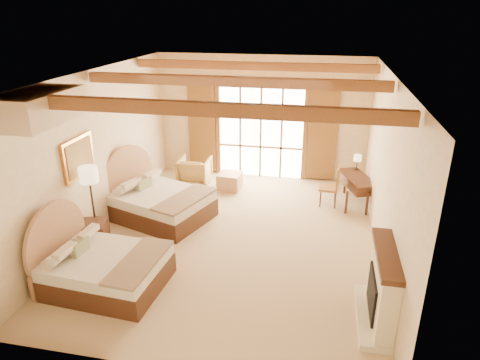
% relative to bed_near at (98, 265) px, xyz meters
% --- Properties ---
extents(floor, '(7.00, 7.00, 0.00)m').
position_rel_bed_near_xyz_m(floor, '(1.83, 2.00, -0.37)').
color(floor, '#CBAE8A').
rests_on(floor, ground).
extents(wall_back, '(5.50, 0.00, 5.50)m').
position_rel_bed_near_xyz_m(wall_back, '(1.83, 5.50, 1.23)').
color(wall_back, beige).
rests_on(wall_back, ground).
extents(wall_left, '(0.00, 7.00, 7.00)m').
position_rel_bed_near_xyz_m(wall_left, '(-0.92, 2.00, 1.23)').
color(wall_left, beige).
rests_on(wall_left, ground).
extents(wall_right, '(0.00, 7.00, 7.00)m').
position_rel_bed_near_xyz_m(wall_right, '(4.58, 2.00, 1.23)').
color(wall_right, beige).
rests_on(wall_right, ground).
extents(ceiling, '(7.00, 7.00, 0.00)m').
position_rel_bed_near_xyz_m(ceiling, '(1.83, 2.00, 2.83)').
color(ceiling, '#AC6E30').
rests_on(ceiling, ground).
extents(ceiling_beams, '(5.39, 4.60, 0.18)m').
position_rel_bed_near_xyz_m(ceiling_beams, '(1.83, 2.00, 2.71)').
color(ceiling_beams, brown).
rests_on(ceiling_beams, ceiling).
extents(french_doors, '(3.95, 0.08, 2.60)m').
position_rel_bed_near_xyz_m(french_doors, '(1.83, 5.44, 0.88)').
color(french_doors, white).
rests_on(french_doors, ground).
extents(fireplace, '(0.46, 1.40, 1.16)m').
position_rel_bed_near_xyz_m(fireplace, '(4.43, 0.00, 0.14)').
color(fireplace, beige).
rests_on(fireplace, ground).
extents(painting, '(0.06, 0.95, 0.75)m').
position_rel_bed_near_xyz_m(painting, '(-0.87, 1.25, 1.38)').
color(painting, '#BF7A30').
rests_on(painting, wall_left).
extents(canopy_valance, '(0.70, 1.40, 0.45)m').
position_rel_bed_near_xyz_m(canopy_valance, '(-0.57, 0.00, 2.58)').
color(canopy_valance, beige).
rests_on(canopy_valance, ceiling).
extents(bed_near, '(1.95, 1.53, 1.22)m').
position_rel_bed_near_xyz_m(bed_near, '(0.00, 0.00, 0.00)').
color(bed_near, '#412013').
rests_on(bed_near, floor).
extents(bed_far, '(2.44, 2.06, 1.30)m').
position_rel_bed_near_xyz_m(bed_far, '(-0.02, 2.51, 0.03)').
color(bed_far, '#412013').
rests_on(bed_far, floor).
extents(nightstand, '(0.63, 0.63, 0.61)m').
position_rel_bed_near_xyz_m(nightstand, '(-0.60, 0.93, -0.06)').
color(nightstand, '#412013').
rests_on(nightstand, floor).
extents(floor_lamp, '(0.34, 0.34, 1.61)m').
position_rel_bed_near_xyz_m(floor_lamp, '(-0.67, 1.16, 1.00)').
color(floor_lamp, '#322416').
rests_on(floor_lamp, floor).
extents(armchair, '(0.79, 0.81, 0.72)m').
position_rel_bed_near_xyz_m(armchair, '(0.28, 4.48, -0.01)').
color(armchair, '#B39249').
rests_on(armchair, floor).
extents(ottoman, '(0.60, 0.60, 0.41)m').
position_rel_bed_near_xyz_m(ottoman, '(1.22, 4.40, -0.17)').
color(ottoman, '#A97356').
rests_on(ottoman, floor).
extents(desk, '(0.95, 1.35, 0.67)m').
position_rel_bed_near_xyz_m(desk, '(4.29, 4.11, -0.01)').
color(desk, '#412013').
rests_on(desk, floor).
extents(desk_chair, '(0.45, 0.45, 0.95)m').
position_rel_bed_near_xyz_m(desk_chair, '(3.69, 3.90, -0.07)').
color(desk_chair, '#9A5D33').
rests_on(desk_chair, floor).
extents(desk_lamp, '(0.18, 0.18, 0.36)m').
position_rel_bed_near_xyz_m(desk_lamp, '(4.30, 4.61, 0.57)').
color(desk_lamp, '#322416').
rests_on(desk_lamp, desk).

